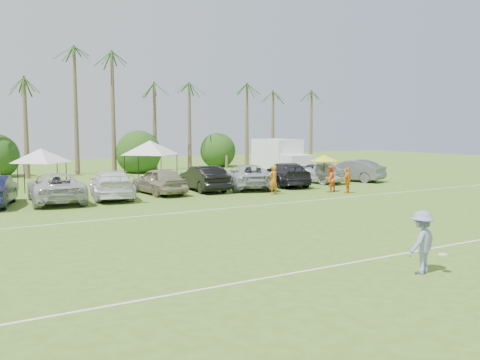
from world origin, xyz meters
TOP-DOWN VIEW (x-y plane):
  - ground at (0.00, 0.00)m, footprint 120.00×120.00m
  - field_lines at (0.00, 8.00)m, footprint 80.00×12.10m
  - palm_tree_4 at (-4.00, 38.00)m, footprint 2.40×2.40m
  - palm_tree_5 at (0.00, 38.00)m, footprint 2.40×2.40m
  - palm_tree_6 at (4.00, 38.00)m, footprint 2.40×2.40m
  - palm_tree_7 at (8.00, 38.00)m, footprint 2.40×2.40m
  - palm_tree_8 at (13.00, 38.00)m, footprint 2.40×2.40m
  - palm_tree_9 at (18.00, 38.00)m, footprint 2.40×2.40m
  - palm_tree_10 at (23.00, 38.00)m, footprint 2.40×2.40m
  - palm_tree_11 at (27.00, 38.00)m, footprint 2.40×2.40m
  - bush_tree_2 at (6.00, 39.00)m, footprint 4.00×4.00m
  - bush_tree_3 at (16.00, 39.00)m, footprint 4.00×4.00m
  - sideline_player_a at (7.70, 17.53)m, footprint 0.75×0.56m
  - sideline_player_b at (11.65, 16.59)m, footprint 0.95×0.79m
  - sideline_player_c at (12.17, 15.47)m, footprint 1.08×0.77m
  - box_truck at (14.56, 26.13)m, footprint 2.69×6.42m
  - canopy_tent_left at (-4.58, 27.57)m, footprint 4.13×4.13m
  - canopy_tent_right at (3.62, 28.28)m, footprint 4.73×4.73m
  - market_umbrella at (14.03, 20.02)m, footprint 2.03×2.03m
  - frisbee_player at (0.90, 0.03)m, footprint 1.35×0.97m
  - parked_car_2 at (-5.07, 21.05)m, footprint 3.51×6.43m
  - parked_car_3 at (-1.79, 21.06)m, footprint 3.61×6.27m
  - parked_car_4 at (1.48, 21.51)m, footprint 2.37×5.15m
  - parked_car_5 at (4.76, 21.56)m, footprint 2.30×5.34m
  - parked_car_6 at (8.03, 21.30)m, footprint 4.74×6.75m
  - parked_car_7 at (11.31, 21.22)m, footprint 3.88×6.32m
  - parked_car_8 at (14.58, 21.58)m, footprint 2.99×5.32m
  - parked_car_9 at (17.86, 21.17)m, footprint 3.46×5.49m

SIDE VIEW (x-z plane):
  - ground at x=0.00m, z-range 0.00..0.00m
  - field_lines at x=0.00m, z-range 0.00..0.01m
  - sideline_player_c at x=12.17m, z-range 0.00..1.70m
  - parked_car_2 at x=-5.07m, z-range 0.00..1.71m
  - parked_car_3 at x=-1.79m, z-range 0.00..1.71m
  - parked_car_4 at x=1.48m, z-range 0.00..1.71m
  - parked_car_5 at x=4.76m, z-range 0.00..1.71m
  - parked_car_6 at x=8.03m, z-range 0.00..1.71m
  - parked_car_7 at x=11.31m, z-range 0.00..1.71m
  - parked_car_8 at x=14.58m, z-range 0.00..1.71m
  - parked_car_9 at x=17.86m, z-range 0.00..1.71m
  - sideline_player_b at x=11.65m, z-range 0.00..1.77m
  - frisbee_player at x=0.90m, z-range 0.00..1.89m
  - sideline_player_a at x=7.70m, z-range 0.00..1.89m
  - box_truck at x=14.56m, z-range 0.11..3.36m
  - bush_tree_2 at x=6.00m, z-range -0.20..3.80m
  - bush_tree_3 at x=16.00m, z-range -0.20..3.80m
  - market_umbrella at x=14.03m, z-range 0.90..3.16m
  - canopy_tent_left at x=-4.58m, z-range 1.19..4.54m
  - canopy_tent_right at x=3.62m, z-range 1.37..5.20m
  - palm_tree_4 at x=-4.00m, z-range 3.03..11.93m
  - palm_tree_8 at x=13.00m, z-range 3.03..11.93m
  - palm_tree_5 at x=0.00m, z-range 3.40..13.30m
  - palm_tree_9 at x=18.00m, z-range 3.40..13.30m
  - palm_tree_6 at x=4.00m, z-range 3.76..14.66m
  - palm_tree_10 at x=23.00m, z-range 3.76..14.66m
  - palm_tree_7 at x=8.00m, z-range 4.11..16.01m
  - palm_tree_11 at x=27.00m, z-range 4.11..16.01m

